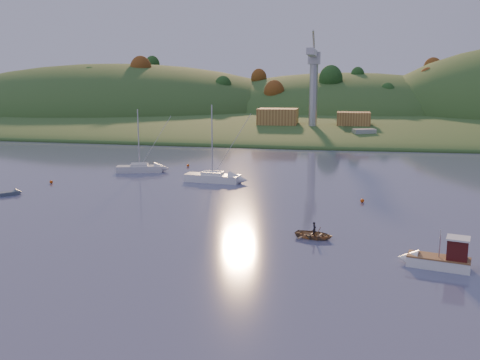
% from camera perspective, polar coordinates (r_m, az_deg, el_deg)
% --- Properties ---
extents(ground, '(500.00, 500.00, 0.00)m').
position_cam_1_polar(ground, '(33.59, -9.16, -17.05)').
color(ground, '#3A425F').
rests_on(ground, ground).
extents(far_shore, '(620.00, 220.00, 1.50)m').
position_cam_1_polar(far_shore, '(258.46, 8.77, 7.22)').
color(far_shore, '#22431B').
rests_on(far_shore, ground).
extents(shore_slope, '(640.00, 150.00, 7.00)m').
position_cam_1_polar(shore_slope, '(193.69, 7.94, 6.08)').
color(shore_slope, '#22431B').
rests_on(shore_slope, ground).
extents(hill_left_far, '(120.00, 100.00, 32.00)m').
position_cam_1_polar(hill_left_far, '(297.15, -24.17, 6.86)').
color(hill_left_far, '#22431B').
rests_on(hill_left_far, ground).
extents(hill_left, '(170.00, 140.00, 44.00)m').
position_cam_1_polar(hill_left, '(249.50, -12.83, 6.95)').
color(hill_left, '#22431B').
rests_on(hill_left, ground).
extents(hill_center, '(140.00, 120.00, 36.00)m').
position_cam_1_polar(hill_center, '(238.28, 10.98, 6.86)').
color(hill_center, '#22431B').
rests_on(hill_center, ground).
extents(hillside_trees, '(280.00, 50.00, 32.00)m').
position_cam_1_polar(hillside_trees, '(213.60, 8.25, 6.51)').
color(hillside_trees, '#194017').
rests_on(hillside_trees, ground).
extents(wharf, '(42.00, 16.00, 2.40)m').
position_cam_1_polar(wharf, '(150.56, 8.92, 5.19)').
color(wharf, slate).
rests_on(wharf, ground).
extents(shed_west, '(11.00, 8.00, 4.80)m').
position_cam_1_polar(shed_west, '(152.30, 4.05, 6.71)').
color(shed_west, '#905C30').
rests_on(shed_west, wharf).
extents(shed_east, '(9.00, 7.00, 4.00)m').
position_cam_1_polar(shed_east, '(152.20, 12.01, 6.35)').
color(shed_east, '#905C30').
rests_on(shed_east, wharf).
extents(dock_crane, '(3.20, 28.00, 20.30)m').
position_cam_1_polar(dock_crane, '(146.42, 7.85, 11.32)').
color(dock_crane, '#B7B7BC').
rests_on(dock_crane, wharf).
extents(fishing_boat, '(6.14, 3.19, 3.75)m').
position_cam_1_polar(fishing_boat, '(48.03, 19.97, -7.80)').
color(fishing_boat, white).
rests_on(fishing_boat, ground).
extents(sailboat_near, '(7.94, 4.21, 10.56)m').
position_cam_1_polar(sailboat_near, '(91.87, -10.66, 1.28)').
color(sailboat_near, silver).
rests_on(sailboat_near, ground).
extents(sailboat_far, '(8.68, 3.42, 11.73)m').
position_cam_1_polar(sailboat_far, '(81.70, -2.96, 0.32)').
color(sailboat_far, white).
rests_on(sailboat_far, ground).
extents(canoe, '(4.33, 3.56, 0.78)m').
position_cam_1_polar(canoe, '(53.67, 7.91, -5.78)').
color(canoe, '#8B6F4C').
rests_on(canoe, ground).
extents(paddler, '(0.46, 0.58, 1.41)m').
position_cam_1_polar(paddler, '(53.58, 7.92, -5.45)').
color(paddler, black).
rests_on(paddler, ground).
extents(red_tender, '(3.32, 2.35, 1.08)m').
position_cam_1_polar(red_tender, '(84.52, -1.61, 0.31)').
color(red_tender, '#580C14').
rests_on(red_tender, ground).
extents(grey_dinghy, '(2.86, 3.07, 1.15)m').
position_cam_1_polar(grey_dinghy, '(79.18, -23.01, -1.26)').
color(grey_dinghy, '#51606B').
rests_on(grey_dinghy, ground).
extents(work_vessel, '(13.38, 8.67, 3.24)m').
position_cam_1_polar(work_vessel, '(136.62, 13.07, 4.45)').
color(work_vessel, slate).
rests_on(work_vessel, ground).
extents(buoy_1, '(0.50, 0.50, 0.50)m').
position_cam_1_polar(buoy_1, '(69.95, 12.91, -2.16)').
color(buoy_1, '#E54F0C').
rests_on(buoy_1, ground).
extents(buoy_2, '(0.50, 0.50, 0.50)m').
position_cam_1_polar(buoy_2, '(85.35, -19.50, -0.19)').
color(buoy_2, '#E54F0C').
rests_on(buoy_2, ground).
extents(buoy_3, '(0.50, 0.50, 0.50)m').
position_cam_1_polar(buoy_3, '(96.26, -5.58, 1.57)').
color(buoy_3, '#E54F0C').
rests_on(buoy_3, ground).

